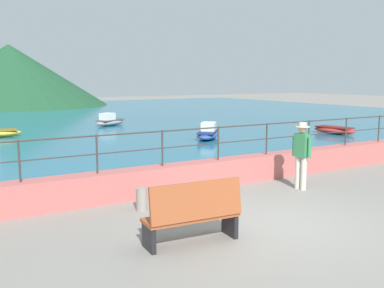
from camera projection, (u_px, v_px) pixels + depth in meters
name	position (u px, v px, depth m)	size (l,w,h in m)	color
ground_plane	(274.00, 223.00, 8.71)	(120.00, 120.00, 0.00)	gray
promenade_wall	(191.00, 176.00, 11.37)	(20.00, 0.56, 0.70)	#BC605B
railing	(191.00, 139.00, 11.23)	(18.44, 0.04, 0.90)	#383330
lake_water	(25.00, 119.00, 30.62)	(64.00, 44.32, 0.06)	#236B89
hill_main	(10.00, 75.00, 45.56)	(19.96, 19.96, 6.39)	#1E4C2D
bench_main	(194.00, 213.00, 7.53)	(1.74, 0.68, 1.13)	#9E4C28
person_walking	(302.00, 152.00, 11.25)	(0.38, 0.57, 1.75)	beige
bollard	(142.00, 199.00, 9.54)	(0.24, 0.24, 0.50)	gray
boat_1	(334.00, 130.00, 22.45)	(1.25, 2.41, 0.36)	red
boat_5	(208.00, 133.00, 20.50)	(2.20, 2.32, 0.76)	#2D4C9E
boat_6	(110.00, 121.00, 26.37)	(2.44, 1.95, 0.76)	gray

